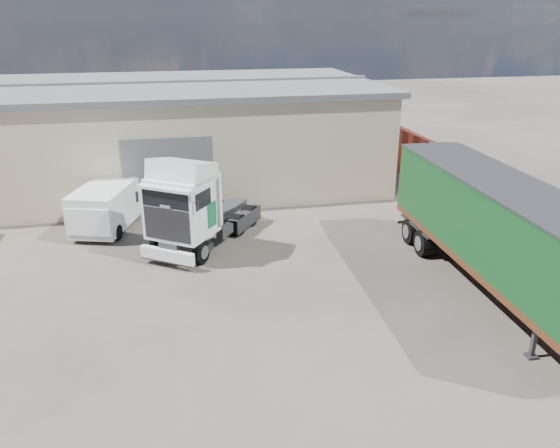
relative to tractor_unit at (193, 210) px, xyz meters
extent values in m
plane|color=#2B2823|center=(1.23, -5.83, -1.62)|extent=(120.00, 120.00, 0.00)
cube|color=beige|center=(-4.77, 10.17, 0.88)|extent=(30.00, 12.00, 5.00)
cube|color=#585B5E|center=(-4.77, 10.17, 3.53)|extent=(30.60, 12.60, 0.30)
cube|color=#585B5E|center=(-0.77, 4.15, 0.18)|extent=(4.00, 0.08, 3.60)
cube|color=#585B5E|center=(-4.77, 10.17, 3.73)|extent=(30.60, 0.40, 0.15)
cube|color=maroon|center=(12.73, 0.17, -0.37)|extent=(0.35, 26.00, 2.50)
cylinder|color=black|center=(-0.60, -0.86, -1.17)|extent=(2.27, 1.97, 0.92)
cylinder|color=black|center=(1.14, 1.62, -1.17)|extent=(2.30, 2.00, 0.92)
cylinder|color=black|center=(1.83, 2.62, -1.17)|extent=(2.30, 2.00, 0.92)
cube|color=#2D2D30|center=(0.59, 0.84, -0.85)|extent=(3.92, 5.12, 0.26)
cube|color=silver|center=(-1.07, -1.53, -1.15)|extent=(1.93, 1.44, 0.48)
cube|color=silver|center=(-0.43, -0.61, 0.34)|extent=(2.91, 2.87, 2.12)
cube|color=black|center=(-1.00, -1.42, 0.02)|extent=(1.59, 1.14, 1.21)
cube|color=black|center=(-0.99, -1.41, 0.97)|extent=(1.62, 1.15, 0.65)
cube|color=silver|center=(-0.33, -0.47, 1.71)|extent=(2.72, 2.61, 1.06)
cube|color=#0C5430|center=(-1.12, 0.30, 0.11)|extent=(0.38, 0.54, 0.95)
cube|color=#0C5430|center=(0.66, -0.95, 0.11)|extent=(0.38, 0.54, 0.95)
cylinder|color=#2D2D30|center=(1.24, 1.77, -0.66)|extent=(1.33, 1.33, 0.10)
cube|color=#2D2D30|center=(8.46, -9.30, -1.10)|extent=(0.30, 0.30, 1.05)
cylinder|color=black|center=(9.61, -1.87, -1.12)|extent=(2.46, 1.10, 1.01)
cube|color=#2D2D30|center=(9.46, -5.72, -0.77)|extent=(1.22, 11.44, 0.33)
cube|color=#562A13|center=(9.46, -5.72, -0.45)|extent=(2.83, 11.50, 0.23)
cube|color=black|center=(9.46, -5.72, 0.90)|extent=(2.83, 11.50, 2.47)
cube|color=#2D2D30|center=(9.46, -5.72, 2.15)|extent=(2.89, 11.56, 0.08)
cylinder|color=black|center=(-3.88, 1.83, -1.29)|extent=(2.05, 1.22, 0.67)
cylinder|color=black|center=(-2.90, 4.91, -1.29)|extent=(2.05, 1.22, 0.67)
cube|color=silver|center=(-3.39, 3.37, -0.57)|extent=(3.23, 5.00, 1.71)
cube|color=silver|center=(-3.97, 1.54, -0.62)|extent=(2.05, 1.43, 1.11)
cube|color=black|center=(-3.91, 1.73, -0.06)|extent=(1.71, 0.61, 0.61)
camera|label=1|loc=(-0.80, -20.11, 7.09)|focal=35.00mm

